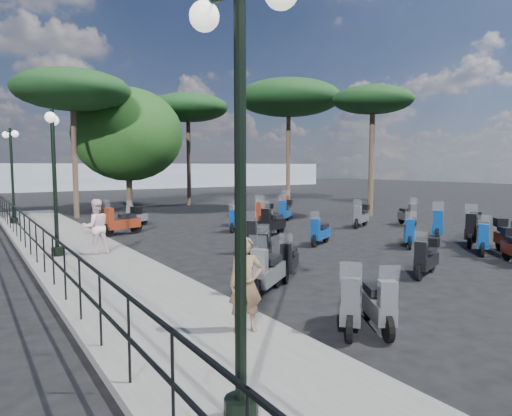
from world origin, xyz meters
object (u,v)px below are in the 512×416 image
scooter_15 (409,234)px  scooter_29 (286,206)px  broadleaf_tree (128,135)px  pine_1 (289,98)px  scooter_0 (352,305)px  scooter_11 (237,221)px  lamp_post_1 (54,173)px  scooter_16 (236,216)px  scooter_17 (260,215)px  scooter_22 (264,214)px  scooter_25 (483,239)px  scooter_4 (123,221)px  scooter_10 (273,224)px  woman (246,284)px  scooter_21 (361,216)px  lamp_post_0 (240,177)px  scooter_7 (426,258)px  scooter_14 (320,233)px  scooter_1 (378,306)px  lamp_post_2 (12,169)px  scooter_2 (267,273)px  pine_2 (72,91)px  scooter_20 (473,229)px  pedestrian_far (96,227)px  scooter_8 (289,262)px  scooter_3 (264,251)px  scooter_28 (408,216)px  scooter_26 (509,237)px  scooter_5 (136,217)px  scooter_27 (438,226)px  scooter_23 (285,212)px  pine_0 (188,108)px  pine_3 (373,101)px

scooter_15 → scooter_29: scooter_29 is taller
broadleaf_tree → pine_1: pine_1 is taller
scooter_0 → scooter_11: (4.27, 11.12, -0.02)m
lamp_post_1 → scooter_29: bearing=39.7°
scooter_16 → scooter_17: 1.11m
scooter_22 → scooter_25: 10.15m
scooter_4 → scooter_10: scooter_4 is taller
lamp_post_1 → woman: (1.46, -8.23, -1.65)m
woman → scooter_4: bearing=98.8°
scooter_4 → scooter_21: bearing=-125.8°
lamp_post_0 → scooter_7: (7.44, 3.34, -2.22)m
woman → scooter_14: 9.10m
scooter_1 → scooter_4: 12.99m
lamp_post_2 → scooter_2: bearing=-94.7°
scooter_22 → pine_1: bearing=-71.6°
scooter_0 → pine_2: pine_2 is taller
scooter_20 → scooter_10: bearing=15.3°
scooter_7 → scooter_29: scooter_29 is taller
scooter_21 → broadleaf_tree: broadleaf_tree is taller
scooter_4 → pine_2: (-0.30, 7.30, 6.12)m
pedestrian_far → scooter_8: size_ratio=1.37×
scooter_21 → scooter_10: bearing=62.7°
scooter_3 → scooter_28: (10.40, 3.56, 0.03)m
lamp_post_2 → scooter_26: (12.55, -15.81, -2.08)m
scooter_5 → scooter_25: bearing=173.8°
scooter_16 → scooter_0: bearing=98.1°
pedestrian_far → scooter_20: pedestrian_far is taller
scooter_2 → scooter_5: (1.14, 12.31, -0.04)m
scooter_8 → woman: bearing=89.5°
scooter_21 → pine_2: (-10.07, 10.84, 6.18)m
scooter_17 → scooter_25: 9.84m
scooter_22 → scooter_27: bearing=173.9°
scooter_25 → broadleaf_tree: 21.02m
lamp_post_1 → pine_1: pine_1 is taller
scooter_4 → scooter_3: bearing=175.6°
pedestrian_far → scooter_1: bearing=105.0°
scooter_27 → pine_2: size_ratio=0.21×
scooter_16 → scooter_20: (4.28, -9.10, 0.14)m
scooter_15 → pine_1: size_ratio=0.16×
scooter_3 → scooter_23: (6.36, 7.64, 0.10)m
scooter_17 → scooter_20: 9.15m
woman → scooter_25: bearing=27.9°
scooter_21 → scooter_28: size_ratio=0.97×
broadleaf_tree → scooter_10: bearing=-83.5°
scooter_1 → pine_0: pine_0 is taller
scooter_16 → scooter_2: bearing=93.4°
lamp_post_1 → pine_3: bearing=25.4°
scooter_7 → scooter_21: scooter_21 is taller
scooter_0 → scooter_15: scooter_0 is taller
lamp_post_2 → scooter_0: bearing=-96.6°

